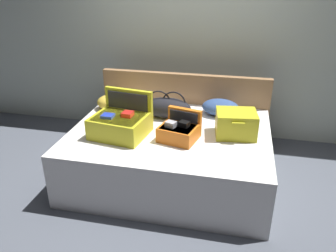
{
  "coord_description": "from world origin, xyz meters",
  "views": [
    {
      "loc": [
        0.64,
        -2.62,
        2.05
      ],
      "look_at": [
        0.0,
        0.29,
        0.66
      ],
      "focal_mm": 36.21,
      "sensor_mm": 36.0,
      "label": 1
    }
  ],
  "objects_px": {
    "hard_case_small": "(179,130)",
    "pillow_center_head": "(112,102)",
    "hard_case_large": "(121,123)",
    "bed": "(170,154)",
    "pillow_near_headboard": "(220,107)",
    "duffel_bag": "(166,107)",
    "hard_case_medium": "(236,124)"
  },
  "relations": [
    {
      "from": "pillow_center_head",
      "to": "bed",
      "type": "bearing_deg",
      "value": -27.93
    },
    {
      "from": "hard_case_small",
      "to": "pillow_near_headboard",
      "type": "distance_m",
      "value": 0.77
    },
    {
      "from": "bed",
      "to": "hard_case_small",
      "type": "xyz_separation_m",
      "value": [
        0.12,
        -0.17,
        0.37
      ]
    },
    {
      "from": "hard_case_small",
      "to": "pillow_near_headboard",
      "type": "height_order",
      "value": "hard_case_small"
    },
    {
      "from": "hard_case_small",
      "to": "pillow_center_head",
      "type": "height_order",
      "value": "hard_case_small"
    },
    {
      "from": "hard_case_large",
      "to": "hard_case_medium",
      "type": "relative_size",
      "value": 1.35
    },
    {
      "from": "bed",
      "to": "duffel_bag",
      "type": "relative_size",
      "value": 3.59
    },
    {
      "from": "bed",
      "to": "pillow_near_headboard",
      "type": "height_order",
      "value": "pillow_near_headboard"
    },
    {
      "from": "bed",
      "to": "hard_case_medium",
      "type": "relative_size",
      "value": 4.74
    },
    {
      "from": "bed",
      "to": "duffel_bag",
      "type": "xyz_separation_m",
      "value": [
        -0.11,
        0.32,
        0.39
      ]
    },
    {
      "from": "bed",
      "to": "pillow_near_headboard",
      "type": "distance_m",
      "value": 0.78
    },
    {
      "from": "hard_case_small",
      "to": "duffel_bag",
      "type": "distance_m",
      "value": 0.54
    },
    {
      "from": "hard_case_large",
      "to": "hard_case_medium",
      "type": "height_order",
      "value": "hard_case_large"
    },
    {
      "from": "hard_case_large",
      "to": "hard_case_small",
      "type": "bearing_deg",
      "value": 10.5
    },
    {
      "from": "hard_case_large",
      "to": "hard_case_small",
      "type": "relative_size",
      "value": 1.41
    },
    {
      "from": "hard_case_medium",
      "to": "hard_case_large",
      "type": "bearing_deg",
      "value": -176.28
    },
    {
      "from": "hard_case_small",
      "to": "pillow_near_headboard",
      "type": "relative_size",
      "value": 0.98
    },
    {
      "from": "bed",
      "to": "pillow_center_head",
      "type": "xyz_separation_m",
      "value": [
        -0.77,
        0.41,
        0.36
      ]
    },
    {
      "from": "hard_case_medium",
      "to": "pillow_center_head",
      "type": "bearing_deg",
      "value": 157.31
    },
    {
      "from": "pillow_near_headboard",
      "to": "pillow_center_head",
      "type": "relative_size",
      "value": 1.13
    },
    {
      "from": "pillow_near_headboard",
      "to": "hard_case_small",
      "type": "bearing_deg",
      "value": -116.12
    },
    {
      "from": "hard_case_large",
      "to": "duffel_bag",
      "type": "height_order",
      "value": "hard_case_large"
    },
    {
      "from": "bed",
      "to": "hard_case_large",
      "type": "bearing_deg",
      "value": -157.11
    },
    {
      "from": "bed",
      "to": "pillow_near_headboard",
      "type": "relative_size",
      "value": 4.85
    },
    {
      "from": "hard_case_large",
      "to": "hard_case_medium",
      "type": "distance_m",
      "value": 1.12
    },
    {
      "from": "hard_case_medium",
      "to": "pillow_near_headboard",
      "type": "height_order",
      "value": "hard_case_medium"
    },
    {
      "from": "bed",
      "to": "pillow_center_head",
      "type": "relative_size",
      "value": 5.49
    },
    {
      "from": "hard_case_small",
      "to": "pillow_center_head",
      "type": "bearing_deg",
      "value": 160.37
    },
    {
      "from": "duffel_bag",
      "to": "pillow_center_head",
      "type": "bearing_deg",
      "value": 172.28
    },
    {
      "from": "bed",
      "to": "hard_case_medium",
      "type": "height_order",
      "value": "hard_case_medium"
    },
    {
      "from": "hard_case_large",
      "to": "bed",
      "type": "bearing_deg",
      "value": 31.16
    },
    {
      "from": "pillow_center_head",
      "to": "hard_case_medium",
      "type": "bearing_deg",
      "value": -15.12
    }
  ]
}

